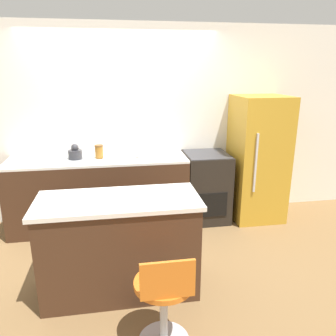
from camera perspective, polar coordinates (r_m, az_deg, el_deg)
ground_plane at (r=4.28m, az=-6.91°, el=-11.45°), size 14.00×14.00×0.00m
wall_back at (r=4.50m, az=-7.90°, el=7.47°), size 8.00×0.06×2.60m
back_counter at (r=4.39m, az=-11.77°, el=-4.27°), size 2.26×0.62×0.94m
kitchen_island at (r=3.13m, az=-8.32°, el=-13.18°), size 1.45×0.63×0.93m
oven_range at (r=4.55m, az=6.59°, el=-3.25°), size 0.58×0.63×0.94m
refrigerator at (r=4.65m, az=15.32°, el=1.59°), size 0.67×0.71×1.69m
stool_chair at (r=2.57m, az=-0.66°, el=-22.15°), size 0.44×0.44×0.83m
kettle at (r=4.27m, az=-15.86°, el=2.53°), size 0.17×0.17×0.19m
mixing_bowl at (r=4.26m, az=-4.24°, el=2.77°), size 0.22×0.22×0.10m
canister_jar at (r=4.24m, az=-11.92°, el=2.83°), size 0.11×0.11×0.16m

